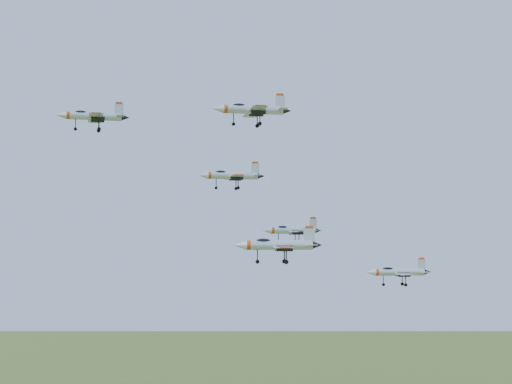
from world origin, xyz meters
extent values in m
cylinder|color=#B6BDC4|center=(-23.58, 11.96, 157.70)|extent=(9.77, 2.79, 1.40)
cone|color=#B6BDC4|center=(-29.32, 11.11, 157.70)|extent=(2.12, 1.66, 1.40)
cone|color=black|center=(-18.06, 12.77, 157.70)|extent=(1.66, 1.39, 1.19)
ellipsoid|color=black|center=(-25.92, 11.61, 158.22)|extent=(2.48, 1.34, 0.89)
cube|color=#B6BDC4|center=(-22.94, 9.01, 157.43)|extent=(3.13, 5.03, 0.15)
cube|color=#B6BDC4|center=(-23.81, 14.96, 157.43)|extent=(3.13, 5.03, 0.15)
cube|color=#B6BDC4|center=(-19.23, 12.59, 159.15)|extent=(1.61, 0.36, 2.26)
cube|color=#C4400D|center=(-19.23, 12.59, 160.33)|extent=(1.19, 0.32, 0.38)
cylinder|color=#B6BDC4|center=(0.42, -2.15, 146.04)|extent=(8.25, 1.96, 1.18)
cone|color=#B6BDC4|center=(-4.46, -2.62, 146.04)|extent=(1.74, 1.33, 1.18)
cone|color=black|center=(5.12, -1.69, 146.04)|extent=(1.36, 1.12, 1.00)
ellipsoid|color=black|center=(-1.57, -2.34, 146.49)|extent=(2.07, 1.04, 0.75)
cube|color=#B6BDC4|center=(0.85, -4.66, 145.82)|extent=(2.46, 4.18, 0.13)
cube|color=#B6BDC4|center=(0.36, 0.40, 145.82)|extent=(2.46, 4.18, 0.13)
cube|color=#B6BDC4|center=(4.13, -1.79, 147.27)|extent=(1.37, 0.24, 1.91)
cube|color=#C4400D|center=(4.13, -1.79, 148.27)|extent=(1.01, 0.22, 0.32)
cylinder|color=#B6BDC4|center=(1.93, -20.25, 153.75)|extent=(8.35, 1.80, 1.20)
cone|color=#B6BDC4|center=(-3.03, -20.61, 153.75)|extent=(1.74, 1.31, 1.20)
cone|color=black|center=(6.70, -19.90, 153.75)|extent=(1.36, 1.11, 1.02)
ellipsoid|color=black|center=(-0.09, -20.40, 154.20)|extent=(2.08, 1.01, 0.76)
cube|color=#B6BDC4|center=(2.30, -22.81, 153.52)|extent=(2.41, 4.20, 0.13)
cube|color=#B6BDC4|center=(1.92, -17.66, 153.52)|extent=(2.41, 4.20, 0.13)
cube|color=#B6BDC4|center=(5.69, -19.97, 154.99)|extent=(1.39, 0.21, 1.93)
cube|color=#C4400D|center=(5.69, -19.97, 156.01)|extent=(1.02, 0.20, 0.32)
cylinder|color=#B6BDC4|center=(11.81, 6.95, 137.17)|extent=(8.33, 2.66, 1.19)
cone|color=#B6BDC4|center=(6.94, 6.06, 137.17)|extent=(1.84, 1.47, 1.19)
cone|color=black|center=(16.50, 7.81, 137.17)|extent=(1.44, 1.23, 1.01)
ellipsoid|color=black|center=(9.83, 6.59, 137.62)|extent=(2.14, 1.21, 0.76)
cube|color=#B6BDC4|center=(12.45, 4.46, 136.94)|extent=(2.80, 4.35, 0.13)
cube|color=#B6BDC4|center=(11.53, 9.51, 136.94)|extent=(2.80, 4.35, 0.13)
cube|color=#B6BDC4|center=(15.51, 7.63, 138.41)|extent=(1.37, 0.36, 1.92)
cube|color=#C4400D|center=(15.51, 7.63, 139.42)|extent=(1.01, 0.31, 0.32)
cylinder|color=#B6BDC4|center=(6.67, -12.24, 134.89)|extent=(9.88, 1.70, 1.42)
cone|color=#B6BDC4|center=(0.77, -12.07, 134.89)|extent=(2.01, 1.48, 1.42)
cone|color=black|center=(12.36, -12.39, 134.89)|extent=(1.56, 1.25, 1.21)
ellipsoid|color=black|center=(4.27, -12.17, 135.43)|extent=(2.43, 1.09, 0.90)
cube|color=#B6BDC4|center=(6.81, -15.30, 134.62)|extent=(2.65, 4.88, 0.15)
cube|color=#B6BDC4|center=(6.98, -9.18, 134.62)|extent=(2.65, 4.88, 0.15)
cube|color=#B6BDC4|center=(11.16, -12.36, 136.37)|extent=(1.64, 0.18, 2.30)
cube|color=#C4400D|center=(11.16, -12.36, 137.57)|extent=(1.21, 0.19, 0.38)
cylinder|color=#B6BDC4|center=(27.41, -4.64, 130.37)|extent=(8.05, 1.36, 1.16)
cone|color=#B6BDC4|center=(22.59, -4.52, 130.37)|extent=(1.63, 1.20, 1.16)
cone|color=black|center=(32.04, -4.75, 130.37)|extent=(1.27, 1.02, 0.99)
ellipsoid|color=black|center=(25.45, -4.59, 130.81)|extent=(1.98, 0.88, 0.74)
cube|color=#B6BDC4|center=(27.52, -7.14, 130.15)|extent=(2.15, 3.97, 0.12)
cube|color=#B6BDC4|center=(27.65, -2.15, 130.15)|extent=(2.15, 3.97, 0.12)
cube|color=#B6BDC4|center=(31.06, -4.73, 131.58)|extent=(1.34, 0.14, 1.87)
cube|color=#C4400D|center=(31.06, -4.73, 132.56)|extent=(0.98, 0.15, 0.31)
camera|label=1|loc=(-8.09, -117.52, 136.59)|focal=50.00mm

